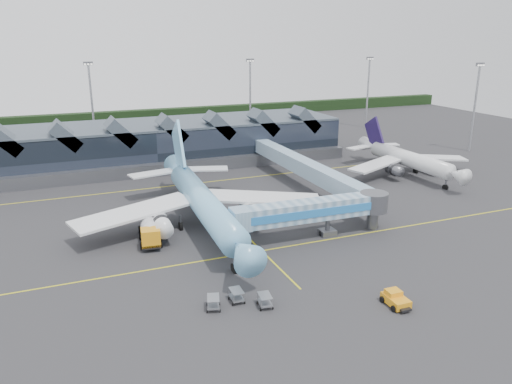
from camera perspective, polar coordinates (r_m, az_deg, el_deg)
name	(u,v)px	position (r m, az deg, el deg)	size (l,w,h in m)	color
ground	(242,231)	(77.25, -1.66, -4.49)	(260.00, 260.00, 0.00)	#2A292C
taxi_stripes	(221,211)	(86.08, -4.01, -2.18)	(120.00, 60.00, 0.01)	gold
tree_line_far	(130,116)	(180.91, -14.19, 8.39)	(260.00, 4.00, 4.00)	black
terminal	(149,144)	(118.67, -12.14, 5.40)	(90.00, 22.25, 12.52)	black
light_masts	(232,98)	(138.82, -2.76, 10.66)	(132.40, 42.56, 22.45)	#919399
main_airliner	(201,200)	(78.12, -6.26, -0.94)	(40.08, 46.10, 14.81)	#76C2EF
regional_jet	(406,158)	(112.54, 16.78, 3.71)	(30.03, 32.62, 11.23)	white
jet_bridge	(322,210)	(74.60, 7.55, -2.04)	(25.22, 4.42, 5.93)	#6890AE
fuel_truck	(149,227)	(75.20, -12.11, -3.91)	(4.06, 10.57, 3.51)	black
pushback_tug	(396,299)	(59.04, 15.67, -11.72)	(2.40, 3.71, 1.61)	orange
baggage_carts	(238,299)	(56.80, -2.02, -12.14)	(7.26, 4.43, 1.45)	gray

